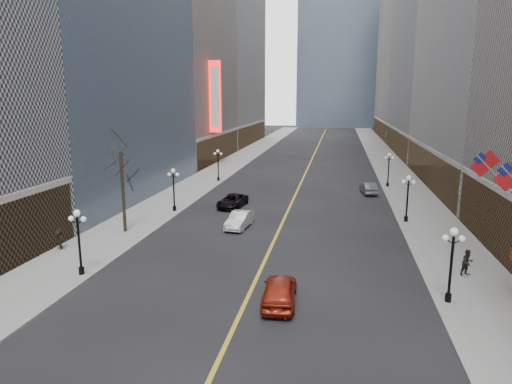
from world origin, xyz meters
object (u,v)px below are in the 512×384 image
at_px(streetlamp_east_3, 389,166).
at_px(car_sb_mid, 279,290).
at_px(streetlamp_west_2, 174,185).
at_px(streetlamp_west_1, 79,235).
at_px(streetlamp_west_3, 218,162).
at_px(car_sb_far, 369,188).
at_px(streetlamp_east_1, 452,257).
at_px(car_nb_mid, 240,220).
at_px(car_nb_far, 232,201).
at_px(streetlamp_east_2, 408,194).

xyz_separation_m(streetlamp_east_3, car_sb_mid, (-9.80, -37.72, -2.07)).
relative_size(streetlamp_west_2, car_sb_mid, 0.93).
relative_size(streetlamp_west_1, streetlamp_west_2, 1.00).
height_order(streetlamp_west_1, streetlamp_west_3, same).
relative_size(streetlamp_east_3, car_sb_mid, 0.93).
relative_size(streetlamp_west_1, car_sb_far, 1.03).
xyz_separation_m(streetlamp_east_1, car_nb_mid, (-15.52, 13.49, -2.15)).
xyz_separation_m(streetlamp_east_1, car_nb_far, (-18.06, 21.28, -2.19)).
bearing_deg(streetlamp_west_1, streetlamp_east_3, 56.75).
height_order(streetlamp_east_3, streetlamp_west_1, same).
xyz_separation_m(streetlamp_west_1, car_nb_far, (5.54, 21.28, -2.19)).
bearing_deg(car_sb_far, streetlamp_east_1, 87.03).
relative_size(streetlamp_east_3, streetlamp_west_2, 1.00).
bearing_deg(car_sb_mid, streetlamp_east_2, -119.83).
relative_size(streetlamp_east_1, streetlamp_west_1, 1.00).
distance_m(streetlamp_east_1, car_sb_mid, 10.16).
relative_size(streetlamp_east_3, streetlamp_west_3, 1.00).
distance_m(streetlamp_east_2, streetlamp_west_3, 29.68).
bearing_deg(car_nb_mid, car_sb_mid, -63.41).
height_order(streetlamp_east_2, car_nb_mid, streetlamp_east_2).
bearing_deg(car_sb_mid, streetlamp_east_1, -173.44).
height_order(streetlamp_west_3, car_nb_far, streetlamp_west_3).
distance_m(streetlamp_west_2, car_sb_far, 24.75).
bearing_deg(car_sb_mid, streetlamp_west_2, -58.43).
bearing_deg(streetlamp_east_3, streetlamp_east_2, -90.00).
bearing_deg(streetlamp_east_2, streetlamp_east_3, 90.00).
bearing_deg(streetlamp_east_3, car_sb_mid, -104.56).
relative_size(car_nb_mid, car_sb_mid, 0.94).
bearing_deg(car_nb_far, streetlamp_west_3, 117.21).
relative_size(streetlamp_east_1, streetlamp_west_2, 1.00).
bearing_deg(streetlamp_east_1, streetlamp_west_3, 123.25).
bearing_deg(car_nb_far, car_sb_mid, -63.68).
bearing_deg(streetlamp_east_2, car_sb_far, 101.95).
height_order(streetlamp_west_2, car_nb_mid, streetlamp_west_2).
bearing_deg(streetlamp_west_3, streetlamp_west_2, -90.00).
xyz_separation_m(streetlamp_east_2, streetlamp_east_3, (0.00, 18.00, 0.00)).
relative_size(streetlamp_west_2, car_nb_far, 0.88).
relative_size(streetlamp_west_1, car_sb_mid, 0.93).
height_order(streetlamp_east_3, car_sb_far, streetlamp_east_3).
height_order(streetlamp_east_1, streetlamp_west_3, same).
relative_size(streetlamp_west_3, car_sb_mid, 0.93).
xyz_separation_m(streetlamp_east_2, streetlamp_west_2, (-23.60, 0.00, 0.00)).
bearing_deg(car_nb_far, car_sb_far, 39.70).
distance_m(streetlamp_east_2, streetlamp_west_1, 29.68).
distance_m(streetlamp_east_3, streetlamp_west_2, 29.68).
xyz_separation_m(streetlamp_east_2, car_sb_mid, (-9.80, -19.72, -2.07)).
height_order(streetlamp_west_1, car_sb_mid, streetlamp_west_1).
xyz_separation_m(streetlamp_east_2, car_sb_far, (-2.80, 13.23, -2.18)).
height_order(streetlamp_east_2, streetlamp_west_1, same).
bearing_deg(streetlamp_east_3, car_nb_far, -140.80).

